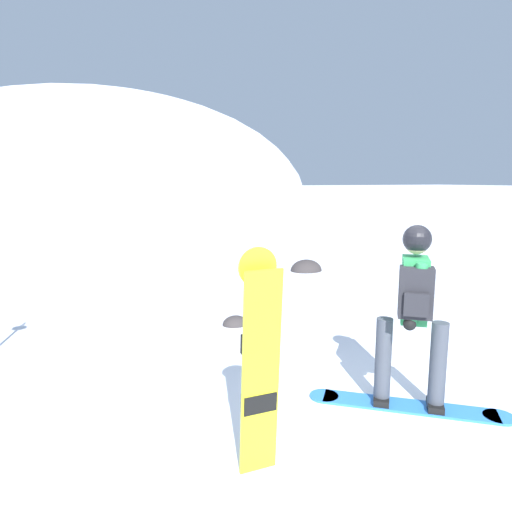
{
  "coord_description": "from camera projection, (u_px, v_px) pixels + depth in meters",
  "views": [
    {
      "loc": [
        -2.51,
        -3.07,
        2.11
      ],
      "look_at": [
        0.16,
        3.07,
        1.0
      ],
      "focal_mm": 32.54,
      "sensor_mm": 36.0,
      "label": 1
    }
  ],
  "objects": [
    {
      "name": "rock_mid",
      "position": [
        306.0,
        271.0,
        10.84
      ],
      "size": [
        0.75,
        0.64,
        0.52
      ],
      "color": "#383333",
      "rests_on": "ground"
    },
    {
      "name": "spare_snowboard",
      "position": [
        260.0,
        362.0,
        3.24
      ],
      "size": [
        0.28,
        0.14,
        1.66
      ],
      "color": "yellow",
      "rests_on": "ground"
    },
    {
      "name": "snowboarder_main",
      "position": [
        413.0,
        314.0,
        4.16
      ],
      "size": [
        1.5,
        1.26,
        1.71
      ],
      "color": "blue",
      "rests_on": "ground"
    },
    {
      "name": "rock_dark",
      "position": [
        235.0,
        325.0,
        6.81
      ],
      "size": [
        0.38,
        0.33,
        0.27
      ],
      "color": "#383333",
      "rests_on": "ground"
    },
    {
      "name": "ground_plane",
      "position": [
        377.0,
        420.0,
        4.11
      ],
      "size": [
        300.0,
        300.0,
        0.0
      ],
      "primitive_type": "plane",
      "color": "white"
    },
    {
      "name": "ridge_peak_main",
      "position": [
        99.0,
        207.0,
        36.76
      ],
      "size": [
        33.66,
        30.3,
        17.74
      ],
      "color": "silver",
      "rests_on": "ground"
    }
  ]
}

